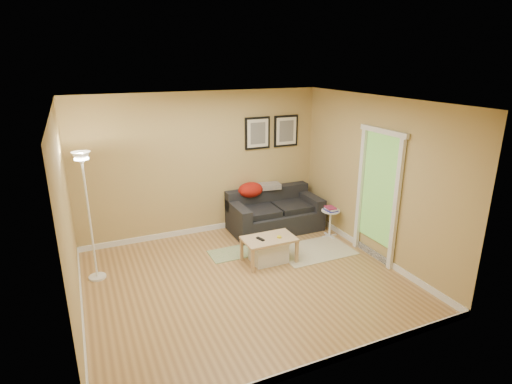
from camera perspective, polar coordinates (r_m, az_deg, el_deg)
floor at (r=6.23m, az=-1.48°, el=-12.14°), size 4.50×4.50×0.00m
ceiling at (r=5.40m, az=-1.70°, el=12.41°), size 4.50×4.50×0.00m
wall_back at (r=7.50m, az=-7.45°, el=3.79°), size 4.50×0.00×4.50m
wall_front at (r=4.05m, az=9.44°, el=-9.13°), size 4.50×0.00×4.50m
wall_left at (r=5.31m, az=-24.70°, el=-3.87°), size 0.00×4.00×4.00m
wall_right at (r=6.82m, az=16.17°, el=1.77°), size 0.00×4.00×4.00m
baseboard_back at (r=7.89m, az=-7.06°, el=-5.06°), size 4.50×0.02×0.10m
baseboard_front at (r=4.76m, az=8.54°, el=-22.60°), size 4.50×0.02×0.10m
baseboard_left at (r=5.86m, az=-22.95°, el=-15.29°), size 0.02×4.00×0.10m
baseboard_right at (r=7.25m, az=15.24°, el=-7.75°), size 0.02×4.00×0.10m
sofa at (r=7.80m, az=2.67°, el=-2.64°), size 1.70×0.90×0.75m
red_throw at (r=7.74m, az=-0.76°, el=0.31°), size 0.48×0.36×0.28m
plaid_throw at (r=7.94m, az=1.83°, el=0.84°), size 0.45×0.32×0.10m
framed_print_left at (r=7.74m, az=0.20°, el=8.17°), size 0.50×0.04×0.60m
framed_print_right at (r=8.00m, az=4.17°, el=8.45°), size 0.50×0.04×0.60m
area_rug at (r=7.16m, az=8.14°, el=-8.02°), size 1.25×0.85×0.01m
green_runner at (r=6.99m, az=-3.51°, el=-8.51°), size 0.70×0.50×0.01m
coffee_table at (r=6.65m, az=1.82°, el=-8.02°), size 0.93×0.70×0.42m
remote_control at (r=6.50m, az=0.60°, el=-6.53°), size 0.10×0.17×0.02m
tape_roll at (r=6.56m, az=3.25°, el=-6.25°), size 0.07×0.07×0.03m
storage_bin at (r=6.67m, az=1.75°, el=-8.23°), size 0.57×0.42×0.35m
side_table at (r=7.64m, az=10.23°, el=-4.31°), size 0.34×0.34×0.51m
book_stack at (r=7.52m, az=10.34°, el=-2.30°), size 0.22×0.26×0.07m
floor_lamp at (r=6.34m, az=-22.06°, el=-3.77°), size 0.25×0.25×1.94m
doorway at (r=6.76m, az=16.44°, el=-0.84°), size 0.12×1.01×2.13m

